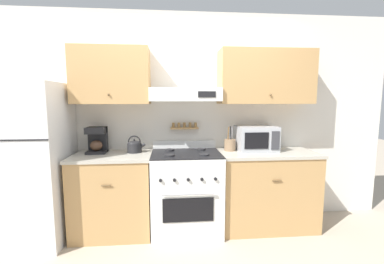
% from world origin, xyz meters
% --- Properties ---
extents(ground_plane, '(16.00, 16.00, 0.00)m').
position_xyz_m(ground_plane, '(0.00, 0.00, 0.00)').
color(ground_plane, '#B2A38E').
extents(wall_back, '(5.20, 0.46, 2.55)m').
position_xyz_m(wall_back, '(0.05, 0.59, 1.42)').
color(wall_back, silver).
rests_on(wall_back, ground_plane).
extents(counter_left, '(0.87, 0.62, 0.91)m').
position_xyz_m(counter_left, '(-0.83, 0.31, 0.45)').
color(counter_left, tan).
rests_on(counter_left, ground_plane).
extents(counter_right, '(1.13, 0.62, 0.91)m').
position_xyz_m(counter_right, '(0.95, 0.31, 0.45)').
color(counter_right, tan).
rests_on(counter_right, ground_plane).
extents(stove_range, '(0.78, 0.67, 1.01)m').
position_xyz_m(stove_range, '(-0.00, 0.29, 0.46)').
color(stove_range, white).
rests_on(stove_range, ground_plane).
extents(refrigerator, '(0.81, 0.75, 1.69)m').
position_xyz_m(refrigerator, '(-1.70, 0.24, 0.84)').
color(refrigerator, white).
rests_on(refrigerator, ground_plane).
extents(tea_kettle, '(0.21, 0.17, 0.20)m').
position_xyz_m(tea_kettle, '(-0.59, 0.41, 0.98)').
color(tea_kettle, '#232326').
rests_on(tea_kettle, counter_left).
extents(coffee_maker, '(0.21, 0.21, 0.30)m').
position_xyz_m(coffee_maker, '(-1.01, 0.44, 1.05)').
color(coffee_maker, black).
rests_on(coffee_maker, counter_left).
extents(microwave, '(0.46, 0.41, 0.29)m').
position_xyz_m(microwave, '(0.85, 0.43, 1.05)').
color(microwave, '#ADAFB5').
rests_on(microwave, counter_right).
extents(utensil_crock, '(0.13, 0.13, 0.29)m').
position_xyz_m(utensil_crock, '(0.53, 0.41, 0.98)').
color(utensil_crock, '#8E7051').
rests_on(utensil_crock, counter_right).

